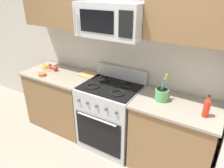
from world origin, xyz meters
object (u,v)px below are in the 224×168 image
object	(u,v)px
range_oven	(111,115)
microwave	(112,20)
fruit_basket	(48,67)
apple_loose	(55,69)
bottle_hot_sauce	(207,107)
prep_bowl	(42,74)
cutting_board	(89,75)
utensil_crock	(162,94)

from	to	relation	value
range_oven	microwave	bearing A→B (deg)	90.01
microwave	fruit_basket	bearing A→B (deg)	179.76
microwave	range_oven	bearing A→B (deg)	-89.99
range_oven	apple_loose	size ratio (longest dim) A/B	14.40
fruit_basket	bottle_hot_sauce	xyz separation A→B (m)	(2.33, -0.11, 0.07)
apple_loose	prep_bowl	size ratio (longest dim) A/B	0.66
cutting_board	prep_bowl	xyz separation A→B (m)	(-0.58, -0.36, 0.01)
utensil_crock	apple_loose	distance (m)	1.69
apple_loose	bottle_hot_sauce	world-z (taller)	bottle_hot_sauce
microwave	prep_bowl	distance (m)	1.35
bottle_hot_sauce	utensil_crock	bearing A→B (deg)	169.62
fruit_basket	apple_loose	size ratio (longest dim) A/B	2.47
fruit_basket	bottle_hot_sauce	distance (m)	2.33
fruit_basket	bottle_hot_sauce	size ratio (longest dim) A/B	0.77
microwave	cutting_board	world-z (taller)	microwave
microwave	fruit_basket	distance (m)	1.42
bottle_hot_sauce	apple_loose	bearing A→B (deg)	176.83
range_oven	apple_loose	xyz separation A→B (m)	(-1.02, 0.04, 0.47)
prep_bowl	utensil_crock	bearing A→B (deg)	6.79
microwave	prep_bowl	bearing A→B (deg)	-168.20
range_oven	fruit_basket	xyz separation A→B (m)	(-1.17, 0.03, 0.48)
utensil_crock	bottle_hot_sauce	distance (m)	0.50
fruit_basket	range_oven	bearing A→B (deg)	-1.57
fruit_basket	prep_bowl	world-z (taller)	fruit_basket
cutting_board	prep_bowl	world-z (taller)	prep_bowl
range_oven	cutting_board	world-z (taller)	range_oven
range_oven	microwave	size ratio (longest dim) A/B	1.38
utensil_crock	range_oven	bearing A→B (deg)	-178.91
microwave	fruit_basket	size ratio (longest dim) A/B	4.22
range_oven	utensil_crock	size ratio (longest dim) A/B	3.40
microwave	utensil_crock	distance (m)	1.02
range_oven	bottle_hot_sauce	bearing A→B (deg)	-3.78
microwave	apple_loose	bearing A→B (deg)	179.04
cutting_board	bottle_hot_sauce	world-z (taller)	bottle_hot_sauce
cutting_board	prep_bowl	size ratio (longest dim) A/B	2.56
utensil_crock	apple_loose	size ratio (longest dim) A/B	4.24
bottle_hot_sauce	range_oven	bearing A→B (deg)	176.22
utensil_crock	prep_bowl	bearing A→B (deg)	-173.21
microwave	apple_loose	size ratio (longest dim) A/B	10.42
range_oven	cutting_board	bearing A→B (deg)	160.16
utensil_crock	bottle_hot_sauce	size ratio (longest dim) A/B	1.33
apple_loose	fruit_basket	bearing A→B (deg)	-175.48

